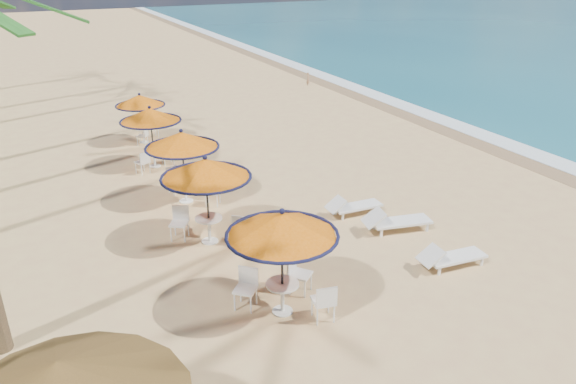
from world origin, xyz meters
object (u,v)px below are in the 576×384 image
at_px(station_0, 283,237).
at_px(station_2, 183,147).
at_px(lounger_mid, 394,221).
at_px(station_4, 141,105).
at_px(lounger_near, 450,257).
at_px(station_3, 151,121).
at_px(station_1, 206,177).
at_px(lounger_far, 352,206).

bearing_deg(station_0, station_2, 91.79).
height_order(station_2, lounger_mid, station_2).
height_order(station_2, station_4, station_2).
bearing_deg(station_2, lounger_near, -55.29).
relative_size(station_3, station_4, 1.10).
distance_m(station_2, lounger_near, 8.79).
height_order(station_0, station_3, station_0).
height_order(station_2, lounger_near, station_2).
height_order(station_0, station_1, station_1).
bearing_deg(station_3, lounger_far, -56.97).
relative_size(station_1, station_3, 1.09).
height_order(station_2, lounger_far, station_2).
xyz_separation_m(station_2, station_3, (-0.18, 3.70, -0.08)).
xyz_separation_m(station_0, lounger_mid, (4.64, 2.20, -1.56)).
xyz_separation_m(station_0, lounger_near, (4.71, -0.13, -1.58)).
bearing_deg(lounger_far, lounger_mid, -69.30).
height_order(lounger_near, lounger_mid, lounger_mid).
relative_size(station_1, lounger_near, 1.36).
relative_size(station_0, lounger_mid, 1.22).
relative_size(station_0, lounger_far, 1.41).
bearing_deg(lounger_near, lounger_far, 103.04).
xyz_separation_m(station_1, lounger_far, (4.57, -0.23, -1.68)).
height_order(station_1, station_4, station_1).
bearing_deg(lounger_far, station_4, 114.35).
bearing_deg(station_3, station_4, 84.44).
distance_m(lounger_near, lounger_mid, 2.34).
bearing_deg(station_2, station_3, 92.81).
bearing_deg(station_0, station_3, 92.15).
bearing_deg(lounger_mid, station_3, 132.21).
xyz_separation_m(station_3, lounger_near, (5.11, -10.81, -1.50)).
bearing_deg(station_2, lounger_far, -36.94).
bearing_deg(lounger_near, station_2, 129.19).
relative_size(lounger_near, lounger_far, 1.04).
height_order(station_4, lounger_far, station_4).
relative_size(station_2, station_4, 1.14).
distance_m(station_2, station_4, 6.92).
distance_m(station_3, lounger_near, 12.05).
xyz_separation_m(station_1, lounger_near, (5.15, -4.07, -1.67)).
bearing_deg(lounger_near, station_1, 146.19).
bearing_deg(station_2, station_4, 88.91).
distance_m(station_1, lounger_far, 4.88).
distance_m(station_3, station_4, 3.23).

